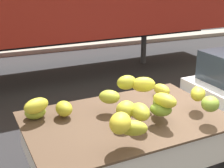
% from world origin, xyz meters
% --- Properties ---
extents(ground, '(220.00, 220.00, 0.00)m').
position_xyz_m(ground, '(0.00, 0.00, 0.00)').
color(ground, '#28282B').
extents(curb_strip, '(80.00, 0.80, 0.16)m').
position_xyz_m(curb_strip, '(0.00, 8.54, 0.08)').
color(curb_strip, gray).
rests_on(curb_strip, ground).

